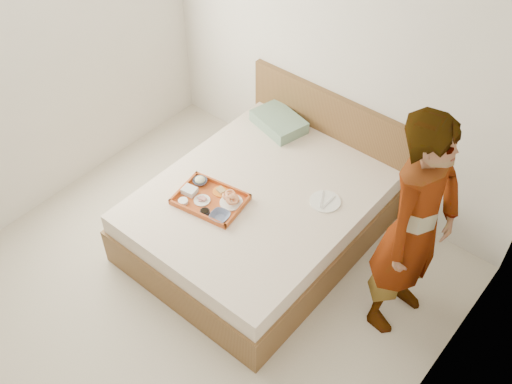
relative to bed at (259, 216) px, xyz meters
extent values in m
cube|color=beige|center=(-0.02, -1.00, -0.27)|extent=(3.50, 4.00, 0.01)
cube|color=silver|center=(-0.02, 1.00, 1.04)|extent=(3.50, 0.01, 2.60)
cube|color=silver|center=(1.73, -1.00, 1.04)|extent=(0.01, 4.00, 2.60)
cube|color=brown|center=(0.00, 0.00, 0.00)|extent=(1.65, 2.00, 0.53)
cube|color=brown|center=(0.00, 0.97, 0.21)|extent=(1.65, 0.06, 0.95)
cube|color=gray|center=(-0.40, 0.76, 0.32)|extent=(0.53, 0.42, 0.11)
cube|color=#B54F18|center=(-0.23, -0.32, 0.29)|extent=(0.58, 0.46, 0.05)
cylinder|color=white|center=(-0.09, -0.24, 0.29)|extent=(0.21, 0.21, 0.01)
imported|color=#182548|center=(-0.05, -0.41, 0.30)|extent=(0.17, 0.17, 0.04)
cylinder|color=black|center=(-0.17, -0.45, 0.29)|extent=(0.09, 0.09, 0.03)
cylinder|color=white|center=(-0.28, -0.36, 0.28)|extent=(0.15, 0.15, 0.01)
cylinder|color=orange|center=(-0.23, -0.20, 0.28)|extent=(0.15, 0.15, 0.01)
imported|color=#182548|center=(-0.43, -0.23, 0.30)|extent=(0.13, 0.13, 0.04)
cube|color=silver|center=(-0.42, -0.36, 0.30)|extent=(0.12, 0.11, 0.05)
cylinder|color=white|center=(-0.38, -0.47, 0.29)|extent=(0.09, 0.09, 0.03)
cylinder|color=white|center=(0.46, 0.25, 0.27)|extent=(0.28, 0.28, 0.01)
imported|color=silver|center=(1.26, 0.09, 0.66)|extent=(0.51, 0.72, 1.86)
camera|label=1|loc=(2.13, -2.60, 3.62)|focal=41.89mm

